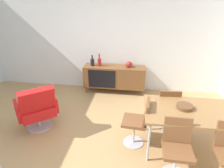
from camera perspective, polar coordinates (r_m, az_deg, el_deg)
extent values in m
plane|color=tan|center=(3.52, -10.05, -18.38)|extent=(8.32, 8.32, 0.00)
cube|color=silver|center=(5.22, -2.60, 13.49)|extent=(6.80, 0.12, 2.80)
cube|color=brown|center=(5.16, 0.68, 2.24)|extent=(1.60, 0.44, 0.56)
cube|color=black|center=(4.99, -3.06, 1.46)|extent=(0.70, 0.01, 0.48)
cylinder|color=brown|center=(5.28, -7.56, -1.68)|extent=(0.03, 0.03, 0.16)
cylinder|color=brown|center=(5.12, 8.68, -2.65)|extent=(0.03, 0.03, 0.16)
cylinder|color=brown|center=(5.58, -6.67, -0.18)|extent=(0.03, 0.03, 0.16)
cylinder|color=brown|center=(5.42, 8.67, -1.05)|extent=(0.03, 0.03, 0.16)
cylinder|color=black|center=(5.13, -5.79, 6.36)|extent=(0.10, 0.10, 0.17)
cylinder|color=black|center=(5.09, -5.85, 7.87)|extent=(0.04, 0.04, 0.11)
cylinder|color=maroon|center=(5.09, -3.73, 6.37)|extent=(0.10, 0.10, 0.19)
cylinder|color=maroon|center=(5.04, -3.78, 8.11)|extent=(0.03, 0.03, 0.14)
ellipsoid|color=maroon|center=(5.01, 4.99, 5.78)|extent=(0.18, 0.18, 0.15)
cube|color=olive|center=(3.35, 23.47, -7.41)|extent=(1.60, 0.90, 0.04)
cylinder|color=#B7B7BC|center=(3.11, 10.72, -16.57)|extent=(0.04, 0.04, 0.70)
cylinder|color=#B7B7BC|center=(3.74, 10.30, -8.80)|extent=(0.04, 0.04, 0.70)
cylinder|color=brown|center=(3.31, 20.56, -6.26)|extent=(0.26, 0.26, 0.06)
cube|color=brown|center=(2.93, 18.66, -18.13)|extent=(0.41, 0.41, 0.05)
cube|color=brown|center=(2.93, 18.70, -12.65)|extent=(0.38, 0.09, 0.38)
cylinder|color=#B7B7BC|center=(3.09, 18.04, -21.43)|extent=(0.04, 0.04, 0.42)
cube|color=brown|center=(3.93, 15.73, -6.00)|extent=(0.42, 0.42, 0.05)
cube|color=brown|center=(3.67, 16.59, -4.48)|extent=(0.38, 0.11, 0.38)
cylinder|color=#B7B7BC|center=(4.05, 15.36, -8.91)|extent=(0.04, 0.04, 0.42)
cylinder|color=#B7B7BC|center=(4.16, 15.04, -11.31)|extent=(0.36, 0.36, 0.01)
cube|color=brown|center=(3.35, 6.63, -10.79)|extent=(0.43, 0.43, 0.05)
cube|color=brown|center=(3.23, 10.01, -7.96)|extent=(0.12, 0.39, 0.38)
cylinder|color=#B7B7BC|center=(3.49, 6.44, -13.99)|extent=(0.04, 0.04, 0.42)
cylinder|color=#B7B7BC|center=(3.62, 6.28, -16.56)|extent=(0.36, 0.36, 0.01)
cube|color=red|center=(4.04, -21.26, -7.08)|extent=(0.82, 0.81, 0.20)
cube|color=red|center=(3.68, -21.17, -4.64)|extent=(0.63, 0.59, 0.51)
cube|color=red|center=(4.05, -16.89, -5.00)|extent=(0.37, 0.43, 0.28)
cube|color=red|center=(3.97, -26.06, -7.17)|extent=(0.37, 0.43, 0.28)
cylinder|color=#B7B7BC|center=(4.16, -20.76, -9.92)|extent=(0.06, 0.06, 0.28)
cylinder|color=#B7B7BC|center=(4.23, -20.50, -11.41)|extent=(0.48, 0.48, 0.02)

